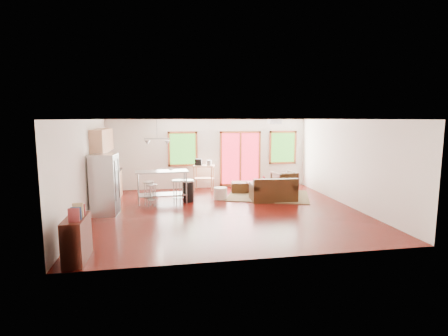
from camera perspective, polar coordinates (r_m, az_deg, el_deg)
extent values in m
cube|color=#380805|center=(10.07, 0.30, -7.07)|extent=(7.50, 7.00, 0.02)
cube|color=white|center=(9.72, 0.31, 8.01)|extent=(7.50, 7.00, 0.02)
cube|color=white|center=(13.25, -2.43, 2.35)|extent=(7.50, 0.02, 2.60)
cube|color=white|center=(9.86, -21.73, -0.20)|extent=(0.02, 7.00, 2.60)
cube|color=white|center=(11.11, 19.75, 0.77)|extent=(0.02, 7.00, 2.60)
cube|color=white|center=(6.43, 5.95, -3.81)|extent=(7.50, 0.02, 2.60)
cube|color=#2B621C|center=(13.09, -6.75, 3.11)|extent=(0.94, 0.02, 1.14)
cube|color=#A04C29|center=(13.05, -6.80, 5.77)|extent=(1.10, 0.05, 0.08)
cube|color=#A04C29|center=(13.16, -6.71, 0.46)|extent=(1.10, 0.05, 0.08)
cube|color=#A04C29|center=(13.07, -8.99, 3.06)|extent=(0.08, 0.05, 1.30)
cube|color=#A04C29|center=(13.13, -4.53, 3.15)|extent=(0.08, 0.05, 1.30)
cube|color=red|center=(13.44, 2.69, 1.57)|extent=(1.44, 0.02, 1.94)
cube|color=#A04C29|center=(13.36, 2.72, 5.87)|extent=(1.60, 0.05, 0.08)
cube|color=#A04C29|center=(13.59, 2.66, -2.67)|extent=(1.60, 0.05, 0.08)
cube|color=#A04C29|center=(13.29, -0.51, 1.50)|extent=(0.08, 0.05, 2.10)
cube|color=#A04C29|center=(13.62, 5.81, 1.62)|extent=(0.08, 0.05, 2.10)
cube|color=#A04C29|center=(13.44, 2.69, 1.57)|extent=(0.08, 0.05, 1.94)
cube|color=#2B621C|center=(13.87, 9.58, 3.33)|extent=(0.94, 0.02, 1.14)
cube|color=#A04C29|center=(13.83, 9.64, 5.84)|extent=(1.10, 0.05, 0.08)
cube|color=#A04C29|center=(13.93, 9.52, 0.83)|extent=(1.10, 0.05, 0.08)
cube|color=#A04C29|center=(13.71, 7.56, 3.31)|extent=(0.08, 0.05, 1.30)
cube|color=#A04C29|center=(14.05, 11.54, 3.34)|extent=(0.08, 0.05, 1.30)
cube|color=#455F3D|center=(12.04, 7.19, -4.50)|extent=(3.23, 2.86, 0.03)
cube|color=black|center=(11.38, 8.00, -4.29)|extent=(1.47, 0.88, 0.40)
cube|color=black|center=(11.01, 8.46, -2.70)|extent=(1.43, 0.27, 0.36)
cube|color=black|center=(11.18, 4.97, -3.02)|extent=(0.23, 0.82, 0.15)
cube|color=black|center=(11.50, 11.01, -2.83)|extent=(0.23, 0.82, 0.15)
cube|color=black|center=(11.30, 6.43, -3.02)|extent=(0.62, 0.55, 0.11)
cube|color=black|center=(11.46, 9.49, -2.93)|extent=(0.62, 0.55, 0.11)
cube|color=#38150D|center=(12.31, 6.24, -2.39)|extent=(1.06, 0.66, 0.04)
cube|color=#38150D|center=(12.03, 4.47, -3.62)|extent=(0.06, 0.06, 0.37)
cube|color=#38150D|center=(12.25, 8.47, -3.48)|extent=(0.06, 0.06, 0.37)
cube|color=#38150D|center=(12.47, 4.02, -3.20)|extent=(0.06, 0.06, 0.37)
cube|color=#38150D|center=(12.68, 7.89, -3.07)|extent=(0.06, 0.06, 0.37)
imported|color=black|center=(12.92, 9.76, -1.96)|extent=(0.86, 0.82, 0.79)
cube|color=black|center=(12.49, 2.52, -3.17)|extent=(0.64, 0.64, 0.37)
cylinder|color=beige|center=(11.48, -0.59, -4.15)|extent=(0.54, 0.54, 0.38)
imported|color=silver|center=(11.97, 6.56, -2.26)|extent=(0.21, 0.21, 0.17)
sphere|color=#CE2F41|center=(11.97, 6.64, -1.59)|extent=(0.08, 0.08, 0.06)
sphere|color=#CE2F41|center=(11.91, 6.50, -1.55)|extent=(0.08, 0.08, 0.06)
sphere|color=#CE2F41|center=(11.97, 6.48, -1.41)|extent=(0.08, 0.08, 0.06)
imported|color=maroon|center=(12.28, 8.22, -1.79)|extent=(0.20, 0.05, 0.27)
cube|color=tan|center=(11.59, -18.34, -3.13)|extent=(0.60, 2.20, 0.90)
cube|color=black|center=(11.51, -18.44, -0.84)|extent=(0.64, 2.24, 0.04)
cube|color=tan|center=(11.43, -19.27, 4.26)|extent=(0.36, 2.20, 0.70)
cylinder|color=#B7BABC|center=(11.01, -18.84, -0.67)|extent=(0.12, 0.12, 0.18)
cube|color=black|center=(11.89, -18.19, 0.03)|extent=(0.22, 0.18, 0.20)
cube|color=#B7BABC|center=(10.06, -18.91, -2.59)|extent=(0.73, 0.72, 1.67)
cube|color=gray|center=(9.98, -17.11, -2.60)|extent=(0.09, 0.61, 1.63)
cylinder|color=gray|center=(9.76, -17.31, -2.01)|extent=(0.02, 0.02, 1.11)
cylinder|color=gray|center=(10.15, -16.78, -1.61)|extent=(0.02, 0.02, 1.11)
cube|color=#B7BABC|center=(10.99, -10.11, -0.57)|extent=(1.63, 0.73, 0.04)
cube|color=gray|center=(11.12, -10.02, -4.27)|extent=(1.52, 0.64, 0.03)
cylinder|color=gray|center=(10.82, -13.82, -3.54)|extent=(0.04, 0.04, 0.97)
cylinder|color=gray|center=(10.90, -6.15, -3.27)|extent=(0.04, 0.04, 0.97)
cylinder|color=gray|center=(11.30, -13.80, -3.05)|extent=(0.04, 0.04, 0.97)
cylinder|color=gray|center=(11.37, -6.46, -2.80)|extent=(0.04, 0.04, 0.97)
imported|color=white|center=(11.26, -8.69, -0.23)|extent=(0.13, 0.11, 0.12)
cylinder|color=#B7BABC|center=(10.90, -12.26, -2.30)|extent=(0.41, 0.41, 0.04)
cylinder|color=gray|center=(11.03, -11.61, -4.05)|extent=(0.03, 0.03, 0.67)
cylinder|color=gray|center=(11.08, -12.51, -4.02)|extent=(0.03, 0.03, 0.67)
cylinder|color=gray|center=(10.91, -12.80, -4.21)|extent=(0.03, 0.03, 0.67)
cylinder|color=gray|center=(10.86, -11.89, -4.25)|extent=(0.03, 0.03, 0.67)
cylinder|color=gray|center=(10.99, -12.18, -4.74)|extent=(0.38, 0.38, 0.01)
cylinder|color=#B7BABC|center=(10.66, -11.74, -2.75)|extent=(0.38, 0.38, 0.04)
cylinder|color=gray|center=(10.79, -11.13, -4.42)|extent=(0.03, 0.03, 0.63)
cylinder|color=gray|center=(10.83, -12.01, -4.39)|extent=(0.03, 0.03, 0.63)
cylinder|color=gray|center=(10.67, -12.26, -4.59)|extent=(0.03, 0.03, 0.63)
cylinder|color=gray|center=(10.63, -11.37, -4.62)|extent=(0.03, 0.03, 0.63)
cylinder|color=gray|center=(10.75, -11.68, -5.08)|extent=(0.35, 0.35, 0.01)
cylinder|color=#B7BABC|center=(10.63, -7.52, -2.07)|extent=(0.47, 0.47, 0.04)
cylinder|color=gray|center=(10.83, -7.19, -3.98)|extent=(0.03, 0.03, 0.74)
cylinder|color=gray|center=(10.76, -8.18, -4.08)|extent=(0.03, 0.03, 0.74)
cylinder|color=gray|center=(10.58, -7.78, -4.29)|extent=(0.03, 0.03, 0.74)
cylinder|color=gray|center=(10.65, -6.78, -4.18)|extent=(0.03, 0.03, 0.74)
cylinder|color=gray|center=(10.73, -7.47, -4.81)|extent=(0.43, 0.43, 0.02)
cylinder|color=black|center=(11.17, -5.89, -3.84)|extent=(0.44, 0.44, 0.65)
cylinder|color=#B7BABC|center=(11.10, -5.92, -2.09)|extent=(0.45, 0.45, 0.05)
cube|color=tan|center=(12.82, -3.32, 0.34)|extent=(0.87, 0.69, 0.04)
cube|color=tan|center=(12.89, -3.30, -1.71)|extent=(0.82, 0.65, 0.03)
cube|color=tan|center=(12.77, -4.89, -1.73)|extent=(0.05, 0.05, 0.91)
cube|color=tan|center=(12.65, -2.02, -1.80)|extent=(0.05, 0.05, 0.91)
cube|color=tan|center=(13.14, -4.54, -1.44)|extent=(0.05, 0.05, 0.91)
cube|color=tan|center=(13.03, -1.74, -1.51)|extent=(0.05, 0.05, 0.91)
cube|color=black|center=(12.84, -4.18, 0.97)|extent=(0.29, 0.28, 0.24)
cylinder|color=#B7BABC|center=(12.77, -2.46, 0.85)|extent=(0.22, 0.22, 0.19)
cube|color=#38150D|center=(7.13, -22.90, -10.63)|extent=(0.37, 0.93, 0.82)
cube|color=maroon|center=(6.68, -23.32, -7.11)|extent=(0.19, 0.05, 0.25)
cube|color=navy|center=(6.83, -23.02, -6.86)|extent=(0.19, 0.05, 0.23)
cube|color=tan|center=(6.97, -22.74, -6.38)|extent=(0.19, 0.05, 0.27)
cube|color=maroon|center=(7.12, -22.45, -6.31)|extent=(0.19, 0.05, 0.21)
cube|color=white|center=(10.70, 8.26, 7.51)|extent=(0.35, 0.35, 0.12)
cylinder|color=gray|center=(11.07, -10.90, 6.27)|extent=(0.02, 0.02, 0.60)
cube|color=gray|center=(11.08, -10.86, 4.72)|extent=(0.80, 0.04, 0.03)
cone|color=#B7BABC|center=(11.09, -12.40, 4.06)|extent=(0.18, 0.18, 0.14)
cone|color=#B7BABC|center=(11.09, -9.29, 4.14)|extent=(0.18, 0.18, 0.14)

